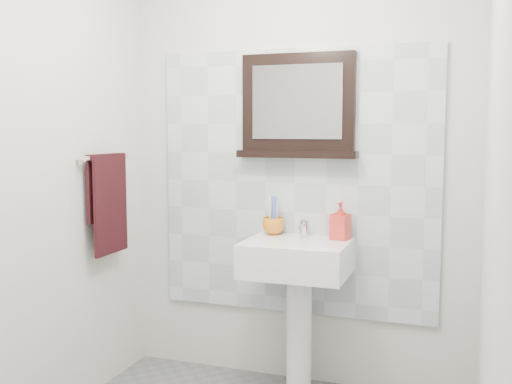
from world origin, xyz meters
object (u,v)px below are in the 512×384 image
toothbrush_cup (273,226)px  framed_mirror (298,108)px  pedestal_sink (297,274)px  hand_towel (108,196)px  soap_dispenser (340,221)px

toothbrush_cup → framed_mirror: size_ratio=0.18×
pedestal_sink → hand_towel: (-1.01, -0.24, 0.41)m
toothbrush_cup → hand_towel: (-0.83, -0.38, 0.18)m
pedestal_sink → framed_mirror: (-0.05, 0.19, 0.89)m
pedestal_sink → soap_dispenser: 0.37m
soap_dispenser → hand_towel: 1.28m
framed_mirror → hand_towel: bearing=-156.2°
toothbrush_cup → soap_dispenser: size_ratio=0.61×
toothbrush_cup → framed_mirror: 0.67m
toothbrush_cup → soap_dispenser: soap_dispenser is taller
framed_mirror → soap_dispenser: bearing=-14.6°
pedestal_sink → soap_dispenser: bearing=29.8°
soap_dispenser → framed_mirror: 0.66m
hand_towel → framed_mirror: bearing=23.8°
soap_dispenser → hand_towel: size_ratio=0.37×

